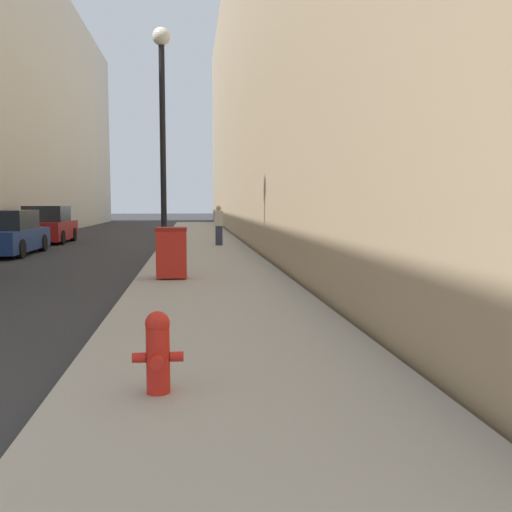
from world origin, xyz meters
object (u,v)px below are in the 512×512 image
Objects in this scene: lamppost at (162,115)px; trash_bin at (172,252)px; parked_sedan_near at (8,235)px; fire_hydrant at (158,350)px; parked_sedan_far at (48,226)px; pedestrian_on_sidewalk at (219,225)px.

trash_bin is at bearing -85.26° from lamppost.
fire_hydrant is at bearing -69.01° from parked_sedan_near.
fire_hydrant is 0.17× the size of parked_sedan_far.
fire_hydrant is 17.90m from pedestrian_on_sidewalk.
parked_sedan_near is (-5.99, 8.16, -0.01)m from trash_bin.
pedestrian_on_sidewalk reaches higher than parked_sedan_near.
parked_sedan_far is at bearing 91.27° from parked_sedan_near.
parked_sedan_far reaches higher than parked_sedan_near.
trash_bin is 5.66m from lamppost.
trash_bin is (-0.13, 7.81, 0.20)m from fire_hydrant.
pedestrian_on_sidewalk is at bearing 85.47° from fire_hydrant.
fire_hydrant is at bearing -94.53° from pedestrian_on_sidewalk.
lamppost is 7.75m from parked_sedan_near.
lamppost reaches higher than trash_bin.
parked_sedan_far is (-0.14, 6.20, 0.05)m from parked_sedan_near.
lamppost is (-0.49, 12.12, 3.86)m from fire_hydrant.
pedestrian_on_sidewalk is (7.54, 1.86, 0.22)m from parked_sedan_near.
trash_bin is 15.62m from parked_sedan_far.
parked_sedan_far is (-5.77, 10.05, -3.61)m from lamppost.
lamppost is at bearing -108.43° from pedestrian_on_sidewalk.
lamppost is at bearing 94.74° from trash_bin.
parked_sedan_far is at bearing 105.78° from fire_hydrant.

